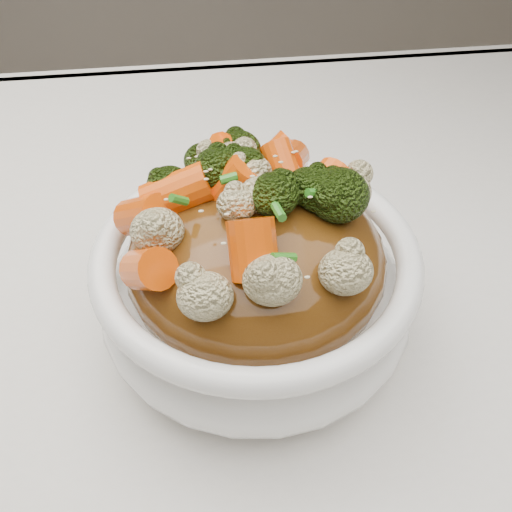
{
  "coord_description": "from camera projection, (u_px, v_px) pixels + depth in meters",
  "views": [
    {
      "loc": [
        0.02,
        -0.29,
        1.08
      ],
      "look_at": [
        0.06,
        -0.01,
        0.82
      ],
      "focal_mm": 42.0,
      "sensor_mm": 36.0,
      "label": 1
    }
  ],
  "objects": [
    {
      "name": "scallions",
      "position": [
        256.0,
        182.0,
        0.34
      ],
      "size": [
        0.13,
        0.13,
        0.02
      ],
      "primitive_type": null,
      "rotation": [
        0.0,
        0.0,
        -0.08
      ],
      "color": "#2A741A",
      "rests_on": "sauce_base"
    },
    {
      "name": "tablecloth",
      "position": [
        181.0,
        339.0,
        0.45
      ],
      "size": [
        1.2,
        0.8,
        0.04
      ],
      "primitive_type": "cube",
      "color": "white",
      "rests_on": "dining_table"
    },
    {
      "name": "sesame_seeds",
      "position": [
        256.0,
        182.0,
        0.34
      ],
      "size": [
        0.16,
        0.16,
        0.01
      ],
      "primitive_type": null,
      "rotation": [
        0.0,
        0.0,
        -0.08
      ],
      "color": "beige",
      "rests_on": "sauce_base"
    },
    {
      "name": "carrots",
      "position": [
        256.0,
        183.0,
        0.34
      ],
      "size": [
        0.18,
        0.18,
        0.05
      ],
      "primitive_type": null,
      "rotation": [
        0.0,
        0.0,
        -0.08
      ],
      "color": "#E95007",
      "rests_on": "sauce_base"
    },
    {
      "name": "sauce_base",
      "position": [
        256.0,
        259.0,
        0.38
      ],
      "size": [
        0.18,
        0.18,
        0.09
      ],
      "primitive_type": "ellipsoid",
      "rotation": [
        0.0,
        0.0,
        -0.08
      ],
      "color": "#542F0E",
      "rests_on": "bowl"
    },
    {
      "name": "cauliflower",
      "position": [
        256.0,
        188.0,
        0.34
      ],
      "size": [
        0.18,
        0.18,
        0.03
      ],
      "primitive_type": null,
      "rotation": [
        0.0,
        0.0,
        -0.08
      ],
      "color": "beige",
      "rests_on": "sauce_base"
    },
    {
      "name": "broccoli",
      "position": [
        256.0,
        185.0,
        0.34
      ],
      "size": [
        0.18,
        0.18,
        0.04
      ],
      "primitive_type": null,
      "rotation": [
        0.0,
        0.0,
        -0.08
      ],
      "color": "black",
      "rests_on": "sauce_base"
    },
    {
      "name": "bowl",
      "position": [
        256.0,
        290.0,
        0.4
      ],
      "size": [
        0.22,
        0.22,
        0.08
      ],
      "primitive_type": null,
      "rotation": [
        0.0,
        0.0,
        -0.08
      ],
      "color": "white",
      "rests_on": "tablecloth"
    }
  ]
}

